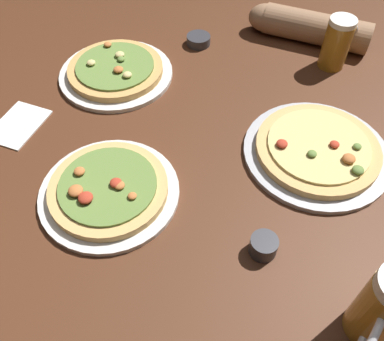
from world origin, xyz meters
The scene contains 10 objects.
ground_plane centered at (0.00, 0.00, -0.01)m, with size 2.40×2.40×0.03m, color #4C2816.
pizza_plate_near centered at (-0.16, -0.08, 0.02)m, with size 0.29×0.29×0.05m.
pizza_plate_far centered at (0.26, 0.12, 0.02)m, with size 0.33×0.33×0.05m.
pizza_plate_side centered at (-0.27, 0.29, 0.02)m, with size 0.30×0.30×0.05m.
beer_mug_dark centered at (0.35, -0.26, 0.08)m, with size 0.08×0.13×0.17m.
beer_mug_pale centered at (0.29, 0.47, 0.07)m, with size 0.09×0.11×0.14m.
ramekin_sauce centered at (0.17, -0.15, 0.02)m, with size 0.05×0.05×0.04m, color #333338.
ramekin_butter centered at (-0.09, 0.49, 0.01)m, with size 0.07×0.07×0.03m, color #333338.
napkin_folded centered at (-0.44, 0.06, 0.00)m, with size 0.10×0.14×0.01m, color white.
diner_arm centered at (0.21, 0.58, 0.04)m, with size 0.35×0.14×0.09m.
Camera 1 is at (0.12, -0.54, 0.70)m, focal length 38.80 mm.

